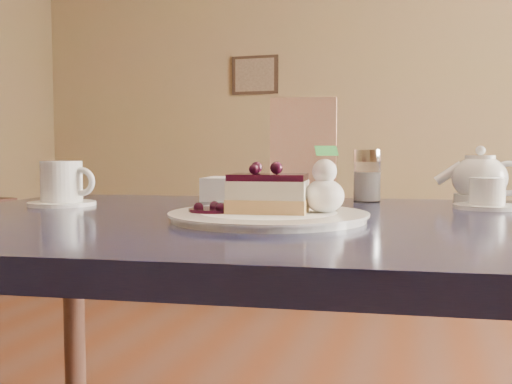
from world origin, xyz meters
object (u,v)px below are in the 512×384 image
(main_table, at_px, (273,264))
(cheesecake_slice, at_px, (268,194))
(dessert_plate, at_px, (268,216))
(coffee_set, at_px, (63,186))
(tea_set, at_px, (480,183))

(main_table, relative_size, cheesecake_slice, 9.96)
(dessert_plate, xyz_separation_m, coffee_set, (-0.47, 0.12, 0.03))
(main_table, relative_size, dessert_plate, 4.27)
(main_table, relative_size, coffee_set, 9.20)
(dessert_plate, relative_size, cheesecake_slice, 2.34)
(tea_set, bearing_deg, cheesecake_slice, -131.60)
(dessert_plate, distance_m, tea_set, 0.53)
(dessert_plate, relative_size, tea_set, 1.27)
(main_table, bearing_deg, tea_set, 38.05)
(coffee_set, xyz_separation_m, tea_set, (0.82, 0.27, 0.00))
(cheesecake_slice, bearing_deg, main_table, 90.00)
(coffee_set, distance_m, tea_set, 0.87)
(main_table, bearing_deg, dessert_plate, -90.00)
(tea_set, bearing_deg, main_table, -136.02)
(coffee_set, bearing_deg, dessert_plate, -14.86)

